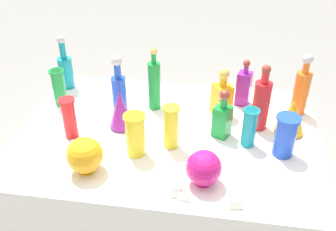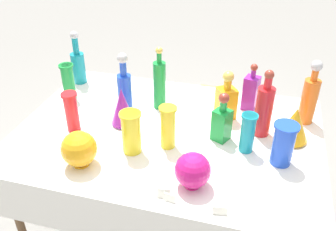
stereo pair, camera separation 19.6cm
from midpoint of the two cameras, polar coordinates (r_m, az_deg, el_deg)
ground_plane at (r=2.52m, az=2.32°, el=-16.79°), size 40.00×40.00×0.00m
display_table at (r=2.02m, az=2.55°, el=-4.25°), size 1.61×1.13×0.76m
tall_bottle_0 at (r=2.15m, az=1.31°, el=4.84°), size 0.07×0.07×0.38m
tall_bottle_1 at (r=2.15m, az=-4.09°, el=4.38°), size 0.08×0.08×0.34m
tall_bottle_2 at (r=2.19m, az=23.21°, el=2.50°), size 0.09×0.09×0.37m
tall_bottle_3 at (r=2.00m, az=17.15°, el=0.88°), size 0.09×0.09×0.37m
tall_bottle_4 at (r=2.50m, az=-11.38°, el=7.65°), size 0.09×0.09×0.35m
square_decanter_0 at (r=1.93m, az=11.12°, el=-0.93°), size 0.11×0.11×0.27m
square_decanter_1 at (r=2.11m, az=11.51°, el=2.37°), size 0.13×0.13×0.29m
square_decanter_2 at (r=2.22m, az=15.01°, el=3.49°), size 0.10×0.10×0.29m
slender_vase_0 at (r=1.87m, az=15.02°, el=-2.52°), size 0.08×0.08×0.21m
slender_vase_1 at (r=1.80m, az=-2.56°, el=-2.53°), size 0.11×0.11×0.22m
slender_vase_2 at (r=2.00m, az=-11.83°, el=0.63°), size 0.08×0.08×0.22m
slender_vase_3 at (r=2.31m, az=-12.65°, el=5.15°), size 0.09×0.09×0.22m
slender_vase_4 at (r=1.84m, az=20.15°, el=-4.05°), size 0.12×0.12×0.21m
slender_vase_5 at (r=1.84m, az=3.03°, el=-1.70°), size 0.09×0.09×0.23m
fluted_vase_0 at (r=2.01m, az=-4.23°, el=1.32°), size 0.13×0.13×0.22m
fluted_vase_1 at (r=2.02m, az=21.38°, el=-1.35°), size 0.16×0.16×0.19m
round_bowl_0 at (r=1.64m, az=7.25°, el=-8.41°), size 0.16×0.16×0.17m
round_bowl_1 at (r=1.76m, az=-10.34°, el=-5.15°), size 0.17×0.17×0.18m
price_tag_left at (r=1.61m, az=2.86°, el=-11.90°), size 0.06×0.02×0.05m
price_tag_center at (r=1.60m, az=3.83°, el=-12.57°), size 0.05×0.02×0.04m
price_tag_right at (r=1.58m, az=11.56°, el=-14.20°), size 0.06×0.02×0.04m
cardboard_box_behind_left at (r=3.29m, az=9.72°, el=-0.25°), size 0.48×0.42×0.40m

